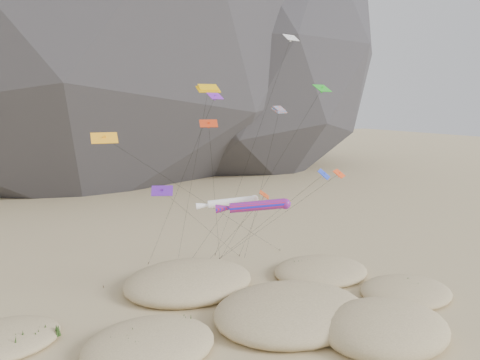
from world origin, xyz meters
The scene contains 9 objects.
ground centered at (0.00, 0.00, 0.00)m, with size 500.00×500.00×0.00m, color #CCB789.
dunes centered at (-1.00, 4.11, 0.69)m, with size 51.04×38.26×3.84m.
dune_grass centered at (0.00, 3.43, 0.83)m, with size 43.04×26.63×1.50m.
kite_stakes centered at (1.73, 23.01, 0.15)m, with size 26.09×6.54×0.30m.
rainbow_tube_kite centered at (0.84, 7.27, 11.30)m, with size 6.77×17.10×12.16m.
white_tube_kite centered at (0.03, 11.41, 10.99)m, with size 6.68×13.14×11.67m.
orange_parafoil centered at (-0.53, 15.19, 22.90)m, with size 2.63×12.31×23.65m.
multi_parafoil centered at (7.96, 13.76, 20.57)m, with size 2.62×9.82×21.26m.
delta_kites centered at (3.71, 12.13, 17.25)m, with size 30.45×18.97×29.70m.
Camera 1 is at (-23.00, -32.33, 21.78)m, focal length 35.00 mm.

